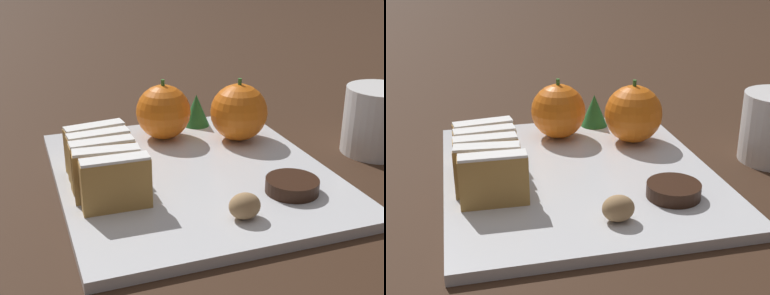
{
  "view_description": "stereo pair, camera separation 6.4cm",
  "coord_description": "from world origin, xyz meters",
  "views": [
    {
      "loc": [
        -0.2,
        -0.56,
        0.28
      ],
      "look_at": [
        0.0,
        0.0,
        0.04
      ],
      "focal_mm": 50.0,
      "sensor_mm": 36.0,
      "label": 1
    },
    {
      "loc": [
        -0.14,
        -0.58,
        0.28
      ],
      "look_at": [
        0.0,
        0.0,
        0.04
      ],
      "focal_mm": 50.0,
      "sensor_mm": 36.0,
      "label": 2
    }
  ],
  "objects": [
    {
      "name": "ground_plane",
      "position": [
        0.0,
        0.0,
        0.0
      ],
      "size": [
        6.0,
        6.0,
        0.0
      ],
      "primitive_type": "plane",
      "color": "#382316"
    },
    {
      "name": "serving_platter",
      "position": [
        0.0,
        0.0,
        0.01
      ],
      "size": [
        0.32,
        0.37,
        0.01
      ],
      "color": "silver",
      "rests_on": "ground_plane"
    },
    {
      "name": "stollen_slice_front",
      "position": [
        -0.11,
        -0.06,
        0.04
      ],
      "size": [
        0.07,
        0.02,
        0.06
      ],
      "color": "#B28442",
      "rests_on": "serving_platter"
    },
    {
      "name": "stollen_slice_second",
      "position": [
        -0.11,
        -0.04,
        0.04
      ],
      "size": [
        0.07,
        0.03,
        0.06
      ],
      "color": "#B28442",
      "rests_on": "serving_platter"
    },
    {
      "name": "stollen_slice_third",
      "position": [
        -0.11,
        -0.01,
        0.04
      ],
      "size": [
        0.07,
        0.02,
        0.06
      ],
      "color": "#B28442",
      "rests_on": "serving_platter"
    },
    {
      "name": "stollen_slice_fourth",
      "position": [
        -0.11,
        0.02,
        0.04
      ],
      "size": [
        0.07,
        0.03,
        0.06
      ],
      "color": "#B28442",
      "rests_on": "serving_platter"
    },
    {
      "name": "stollen_slice_fifth",
      "position": [
        -0.11,
        0.04,
        0.04
      ],
      "size": [
        0.07,
        0.03,
        0.06
      ],
      "color": "#B28442",
      "rests_on": "serving_platter"
    },
    {
      "name": "orange_near",
      "position": [
        0.0,
        0.12,
        0.05
      ],
      "size": [
        0.08,
        0.08,
        0.08
      ],
      "color": "orange",
      "rests_on": "serving_platter"
    },
    {
      "name": "orange_far",
      "position": [
        0.1,
        0.08,
        0.05
      ],
      "size": [
        0.08,
        0.08,
        0.09
      ],
      "color": "orange",
      "rests_on": "serving_platter"
    },
    {
      "name": "walnut",
      "position": [
        0.01,
        -0.13,
        0.03
      ],
      "size": [
        0.03,
        0.03,
        0.03
      ],
      "color": "#9E7A51",
      "rests_on": "serving_platter"
    },
    {
      "name": "chocolate_cookie",
      "position": [
        0.09,
        -0.09,
        0.02
      ],
      "size": [
        0.06,
        0.06,
        0.02
      ],
      "color": "black",
      "rests_on": "serving_platter"
    },
    {
      "name": "evergreen_sprig",
      "position": [
        0.06,
        0.15,
        0.04
      ],
      "size": [
        0.04,
        0.04,
        0.05
      ],
      "color": "#23662D",
      "rests_on": "serving_platter"
    },
    {
      "name": "coffee_mug",
      "position": [
        0.27,
        -0.0,
        0.05
      ],
      "size": [
        0.12,
        0.09,
        0.09
      ],
      "color": "white",
      "rests_on": "ground_plane"
    }
  ]
}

